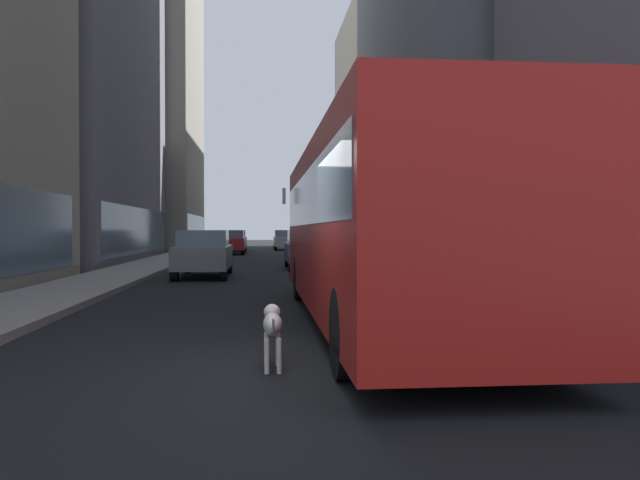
{
  "coord_description": "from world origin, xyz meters",
  "views": [
    {
      "loc": [
        -0.87,
        -7.25,
        1.62
      ],
      "look_at": [
        0.48,
        6.72,
        1.4
      ],
      "focal_mm": 34.93,
      "sensor_mm": 36.0,
      "label": 1
    }
  ],
  "objects_px": {
    "car_blue_hatchback": "(309,249)",
    "car_red_coupe": "(231,242)",
    "car_grey_wagon": "(204,253)",
    "car_black_suv": "(235,240)",
    "car_silver_sedan": "(285,240)",
    "dalmatian_dog": "(272,325)",
    "transit_bus": "(378,221)",
    "box_truck": "(329,229)"
  },
  "relations": [
    {
      "from": "transit_bus",
      "to": "car_red_coupe",
      "type": "relative_size",
      "value": 2.58
    },
    {
      "from": "car_grey_wagon",
      "to": "car_black_suv",
      "type": "relative_size",
      "value": 1.09
    },
    {
      "from": "box_truck",
      "to": "dalmatian_dog",
      "type": "bearing_deg",
      "value": -97.84
    },
    {
      "from": "box_truck",
      "to": "car_grey_wagon",
      "type": "bearing_deg",
      "value": -116.63
    },
    {
      "from": "dalmatian_dog",
      "to": "car_grey_wagon",
      "type": "bearing_deg",
      "value": 98.15
    },
    {
      "from": "transit_bus",
      "to": "dalmatian_dog",
      "type": "bearing_deg",
      "value": -118.54
    },
    {
      "from": "transit_bus",
      "to": "car_silver_sedan",
      "type": "distance_m",
      "value": 40.43
    },
    {
      "from": "car_red_coupe",
      "to": "car_black_suv",
      "type": "height_order",
      "value": "same"
    },
    {
      "from": "car_blue_hatchback",
      "to": "car_black_suv",
      "type": "distance_m",
      "value": 23.08
    },
    {
      "from": "transit_bus",
      "to": "car_black_suv",
      "type": "bearing_deg",
      "value": 96.03
    },
    {
      "from": "car_grey_wagon",
      "to": "car_black_suv",
      "type": "height_order",
      "value": "same"
    },
    {
      "from": "transit_bus",
      "to": "car_silver_sedan",
      "type": "xyz_separation_m",
      "value": [
        0.0,
        40.42,
        -0.95
      ]
    },
    {
      "from": "transit_bus",
      "to": "car_blue_hatchback",
      "type": "bearing_deg",
      "value": 90.0
    },
    {
      "from": "car_grey_wagon",
      "to": "car_black_suv",
      "type": "xyz_separation_m",
      "value": [
        -0.0,
        26.93,
        -0.0
      ]
    },
    {
      "from": "car_silver_sedan",
      "to": "box_truck",
      "type": "bearing_deg",
      "value": -85.01
    },
    {
      "from": "car_red_coupe",
      "to": "car_black_suv",
      "type": "bearing_deg",
      "value": 90.0
    },
    {
      "from": "transit_bus",
      "to": "car_black_suv",
      "type": "xyz_separation_m",
      "value": [
        -4.0,
        37.85,
        -0.96
      ]
    },
    {
      "from": "car_grey_wagon",
      "to": "dalmatian_dog",
      "type": "height_order",
      "value": "car_grey_wagon"
    },
    {
      "from": "car_black_suv",
      "to": "dalmatian_dog",
      "type": "relative_size",
      "value": 4.21
    },
    {
      "from": "car_black_suv",
      "to": "car_grey_wagon",
      "type": "bearing_deg",
      "value": -90.0
    },
    {
      "from": "transit_bus",
      "to": "box_truck",
      "type": "height_order",
      "value": "same"
    },
    {
      "from": "car_blue_hatchback",
      "to": "car_red_coupe",
      "type": "relative_size",
      "value": 0.96
    },
    {
      "from": "dalmatian_dog",
      "to": "car_red_coupe",
      "type": "bearing_deg",
      "value": 93.37
    },
    {
      "from": "car_red_coupe",
      "to": "car_grey_wagon",
      "type": "distance_m",
      "value": 20.69
    },
    {
      "from": "car_silver_sedan",
      "to": "dalmatian_dog",
      "type": "xyz_separation_m",
      "value": [
        -1.93,
        -43.97,
        -0.31
      ]
    },
    {
      "from": "car_grey_wagon",
      "to": "dalmatian_dog",
      "type": "relative_size",
      "value": 4.6
    },
    {
      "from": "car_silver_sedan",
      "to": "dalmatian_dog",
      "type": "bearing_deg",
      "value": -92.51
    },
    {
      "from": "car_red_coupe",
      "to": "car_silver_sedan",
      "type": "xyz_separation_m",
      "value": [
        4.0,
        8.81,
        -0.0
      ]
    },
    {
      "from": "car_red_coupe",
      "to": "dalmatian_dog",
      "type": "distance_m",
      "value": 35.22
    },
    {
      "from": "car_black_suv",
      "to": "car_silver_sedan",
      "type": "distance_m",
      "value": 4.76
    },
    {
      "from": "dalmatian_dog",
      "to": "transit_bus",
      "type": "bearing_deg",
      "value": 61.46
    },
    {
      "from": "car_silver_sedan",
      "to": "box_truck",
      "type": "xyz_separation_m",
      "value": [
        1.6,
        -18.33,
        0.84
      ]
    },
    {
      "from": "transit_bus",
      "to": "dalmatian_dog",
      "type": "xyz_separation_m",
      "value": [
        -1.93,
        -3.55,
        -1.26
      ]
    },
    {
      "from": "dalmatian_dog",
      "to": "car_silver_sedan",
      "type": "bearing_deg",
      "value": 87.49
    },
    {
      "from": "car_black_suv",
      "to": "box_truck",
      "type": "relative_size",
      "value": 0.54
    },
    {
      "from": "car_grey_wagon",
      "to": "dalmatian_dog",
      "type": "distance_m",
      "value": 14.62
    },
    {
      "from": "car_black_suv",
      "to": "transit_bus",
      "type": "bearing_deg",
      "value": -83.97
    },
    {
      "from": "transit_bus",
      "to": "car_red_coupe",
      "type": "distance_m",
      "value": 31.88
    },
    {
      "from": "car_blue_hatchback",
      "to": "car_grey_wagon",
      "type": "height_order",
      "value": "same"
    },
    {
      "from": "car_red_coupe",
      "to": "car_grey_wagon",
      "type": "relative_size",
      "value": 1.01
    },
    {
      "from": "car_grey_wagon",
      "to": "car_black_suv",
      "type": "distance_m",
      "value": 26.93
    },
    {
      "from": "car_black_suv",
      "to": "box_truck",
      "type": "distance_m",
      "value": 16.75
    }
  ]
}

